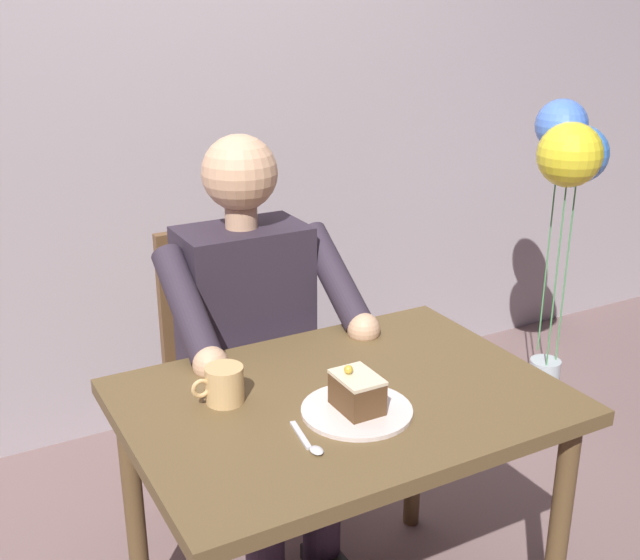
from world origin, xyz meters
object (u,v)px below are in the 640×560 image
Objects in this scene: cake_slice at (357,392)px; balloon_display at (568,174)px; dining_table at (342,429)px; seated_person at (257,342)px; dessert_spoon at (309,443)px; coffee_cup at (224,384)px; chair at (234,362)px.

cake_slice is 0.09× the size of balloon_display.
dining_table is 0.80× the size of seated_person.
seated_person is at bearing -91.38° from cake_slice.
seated_person is 8.53× the size of dessert_spoon.
seated_person is 0.47m from coffee_cup.
seated_person is at bearing 90.00° from chair.
coffee_cup is at bearing 56.83° from seated_person.
dining_table is at bearing -137.80° from dessert_spoon.
dessert_spoon is 0.12× the size of balloon_display.
chair is at bearing -101.69° from dessert_spoon.
dining_table is 0.17m from cake_slice.
chair is at bearing -90.00° from seated_person.
dessert_spoon is (0.17, 0.81, 0.20)m from chair.
dining_table is at bearing -99.09° from cake_slice.
seated_person reaches higher than balloon_display.
seated_person reaches higher than coffee_cup.
chair is 6.37× the size of dessert_spoon.
balloon_display reaches higher than coffee_cup.
dining_table is 8.05× the size of coffee_cup.
coffee_cup is (0.25, 0.38, 0.11)m from seated_person.
chair reaches higher than cake_slice.
dessert_spoon is (0.17, 0.63, 0.07)m from seated_person.
dessert_spoon is 1.69m from balloon_display.
seated_person is 10.56× the size of cake_slice.
dining_table is 1.49m from balloon_display.
seated_person is 0.58m from cake_slice.
seated_person reaches higher than dining_table.
dessert_spoon is (0.17, 0.15, 0.10)m from dining_table.
cake_slice is (0.01, 0.09, 0.14)m from dining_table.
chair is at bearing -1.19° from balloon_display.
coffee_cup is 0.10× the size of balloon_display.
coffee_cup is at bearing 65.83° from chair.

